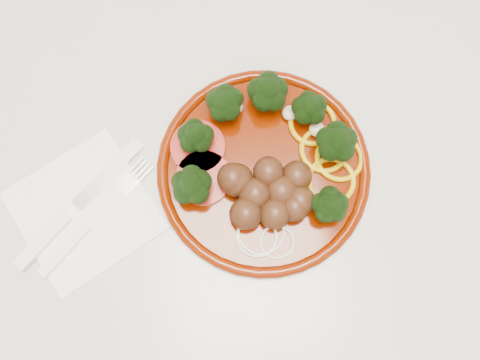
{
  "coord_description": "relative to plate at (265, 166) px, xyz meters",
  "views": [
    {
      "loc": [
        0.07,
        1.53,
        1.53
      ],
      "look_at": [
        0.09,
        1.67,
        0.92
      ],
      "focal_mm": 40.0,
      "sensor_mm": 36.0,
      "label": 1
    }
  ],
  "objects": [
    {
      "name": "plate",
      "position": [
        0.0,
        0.0,
        0.0
      ],
      "size": [
        0.26,
        0.26,
        0.06
      ],
      "rotation": [
        0.0,
        0.0,
        -0.19
      ],
      "color": "#501100",
      "rests_on": "counter"
    },
    {
      "name": "counter",
      "position": [
        -0.12,
        0.02,
        -0.47
      ],
      "size": [
        2.4,
        0.6,
        0.9
      ],
      "color": "beige",
      "rests_on": "ground"
    },
    {
      "name": "napkin",
      "position": [
        -0.22,
        -0.02,
        -0.02
      ],
      "size": [
        0.2,
        0.2,
        0.0
      ],
      "primitive_type": "cube",
      "rotation": [
        0.0,
        0.0,
        0.46
      ],
      "color": "white",
      "rests_on": "counter"
    },
    {
      "name": "knife",
      "position": [
        -0.24,
        -0.03,
        -0.01
      ],
      "size": [
        0.16,
        0.15,
        0.01
      ],
      "rotation": [
        0.0,
        0.0,
        0.72
      ],
      "color": "silver",
      "rests_on": "napkin"
    },
    {
      "name": "fork",
      "position": [
        -0.23,
        -0.05,
        -0.01
      ],
      "size": [
        0.15,
        0.13,
        0.01
      ],
      "rotation": [
        0.0,
        0.0,
        0.72
      ],
      "color": "white",
      "rests_on": "napkin"
    }
  ]
}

